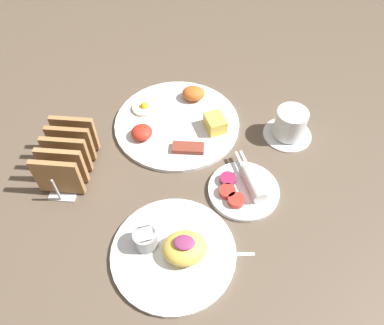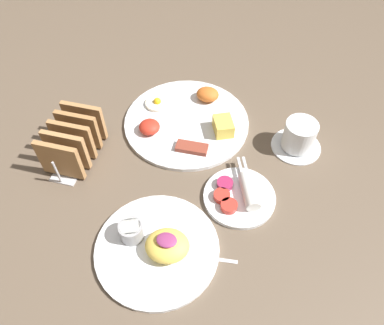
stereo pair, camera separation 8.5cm
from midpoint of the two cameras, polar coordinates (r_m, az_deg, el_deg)
The scene contains 7 objects.
ground_plane at distance 0.86m, azimuth -0.46°, elevation -2.42°, with size 3.00×3.00×0.00m, color brown.
plate_breakfast at distance 0.96m, azimuth 1.85°, elevation 6.33°, with size 0.32×0.32×0.05m.
plate_condiments at distance 0.83m, azimuth 10.19°, elevation -5.13°, with size 0.16×0.18×0.04m.
plate_foreground at distance 0.75m, azimuth -2.08°, elevation -12.81°, with size 0.25×0.25×0.06m.
toast_rack at distance 0.89m, azimuth -15.10°, elevation 3.03°, with size 0.10×0.18×0.10m.
coffee_cup at distance 0.94m, azimuth 18.48°, elevation 3.57°, with size 0.12×0.12×0.08m.
teaspoon at distance 0.76m, azimuth 3.50°, elevation -14.17°, with size 0.13×0.02×0.01m.
Camera 2 is at (0.17, -0.48, 0.69)m, focal length 35.00 mm.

